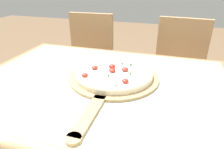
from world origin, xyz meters
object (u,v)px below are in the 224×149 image
pizza_peel (112,79)px  chair_right (178,70)px  chair_left (89,60)px  pizza (114,73)px

pizza_peel → chair_right: 0.82m
chair_left → chair_right: 0.74m
pizza_peel → chair_right: bearing=66.8°
pizza → chair_right: bearing=66.1°
pizza_peel → chair_right: (0.31, 0.72, -0.24)m
pizza → chair_right: size_ratio=0.39×
pizza_peel → chair_right: size_ratio=0.71×
pizza → chair_left: (-0.43, 0.70, -0.25)m
pizza_peel → pizza: size_ratio=1.82×
chair_right → pizza_peel: bearing=-108.2°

